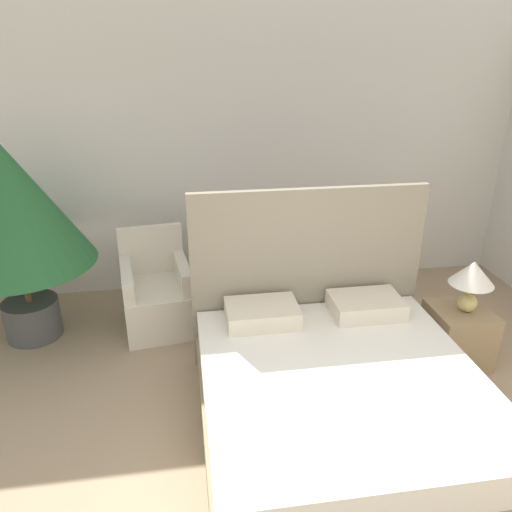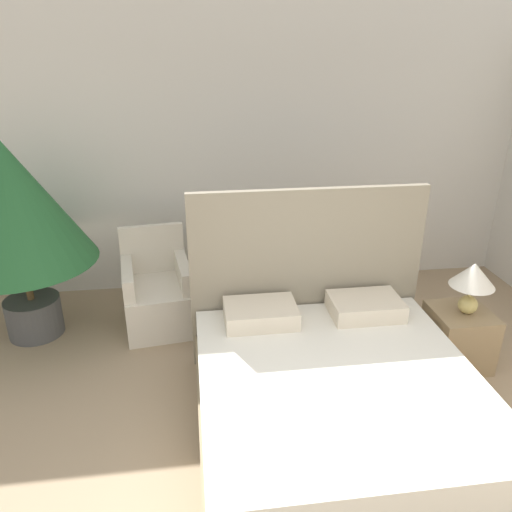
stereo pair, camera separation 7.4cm
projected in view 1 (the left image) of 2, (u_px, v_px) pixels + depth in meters
The scene contains 7 objects.
wall_back at pixel (247, 154), 5.18m from camera, with size 10.00×0.06×2.90m.
bed at pixel (336, 389), 3.46m from camera, with size 1.91×2.00×1.50m.
armchair_near_window_left at pixel (157, 298), 4.72m from camera, with size 0.69×0.79×0.91m.
armchair_near_window_right at pixel (266, 291), 4.86m from camera, with size 0.65×0.75×0.91m.
potted_palm at pixel (11, 210), 4.18m from camera, with size 1.30×1.30×1.81m.
nightstand at pixel (457, 335), 4.21m from camera, with size 0.47×0.48×0.49m.
table_lamp at pixel (472, 277), 3.97m from camera, with size 0.35×0.35×0.44m.
Camera 1 is at (-0.70, -1.54, 2.53)m, focal length 35.00 mm.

